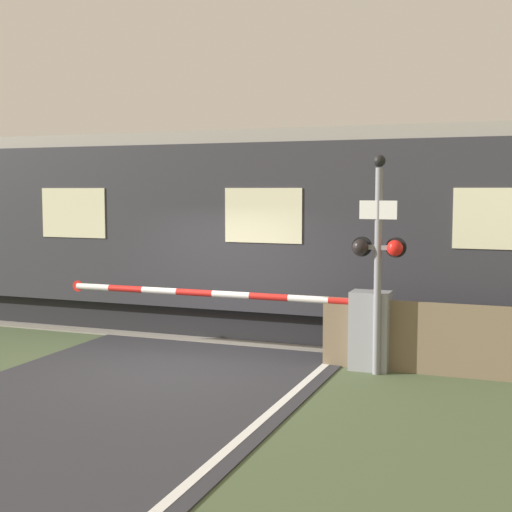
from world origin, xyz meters
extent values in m
plane|color=#475638|center=(0.00, 0.00, 0.00)|extent=(80.00, 80.00, 0.00)
cube|color=gray|center=(0.00, 3.31, 0.01)|extent=(36.00, 3.20, 0.03)
cube|color=#595451|center=(0.00, 2.59, 0.08)|extent=(36.00, 0.08, 0.10)
cube|color=#595451|center=(0.00, 4.03, 0.08)|extent=(36.00, 0.08, 0.10)
cube|color=black|center=(0.71, 3.31, 0.30)|extent=(13.20, 2.38, 0.60)
cube|color=#2D2D33|center=(0.71, 3.31, 2.11)|extent=(14.35, 2.80, 3.01)
cube|color=gray|center=(0.71, 3.31, 3.73)|extent=(14.07, 2.58, 0.24)
cube|color=beige|center=(4.66, 1.90, 2.33)|extent=(1.44, 0.02, 0.96)
cube|color=beige|center=(0.71, 1.90, 2.33)|extent=(1.44, 0.02, 0.96)
cube|color=beige|center=(-3.23, 1.90, 2.33)|extent=(1.44, 0.02, 0.96)
cube|color=gray|center=(2.84, 0.95, 0.61)|extent=(0.60, 0.44, 1.22)
cylinder|color=gray|center=(2.84, 0.95, 1.05)|extent=(0.16, 0.16, 0.18)
cylinder|color=red|center=(2.50, 0.95, 1.05)|extent=(0.67, 0.11, 0.11)
cylinder|color=white|center=(1.84, 0.95, 1.05)|extent=(0.67, 0.11, 0.11)
cylinder|color=red|center=(1.17, 0.95, 1.05)|extent=(0.67, 0.11, 0.11)
cylinder|color=white|center=(0.50, 0.95, 1.05)|extent=(0.67, 0.11, 0.11)
cylinder|color=red|center=(-0.17, 0.95, 1.05)|extent=(0.67, 0.11, 0.11)
cylinder|color=white|center=(-0.84, 0.95, 1.05)|extent=(0.67, 0.11, 0.11)
cylinder|color=red|center=(-1.50, 0.95, 1.05)|extent=(0.67, 0.11, 0.11)
cylinder|color=white|center=(-2.17, 0.95, 1.05)|extent=(0.67, 0.11, 0.11)
cylinder|color=red|center=(-2.51, 0.95, 1.05)|extent=(0.20, 0.02, 0.20)
cylinder|color=gray|center=(2.99, 0.69, 1.55)|extent=(0.11, 0.11, 3.11)
cube|color=gray|center=(2.99, 0.69, 1.93)|extent=(0.64, 0.07, 0.07)
sphere|color=black|center=(2.73, 0.64, 1.93)|extent=(0.24, 0.24, 0.24)
sphere|color=red|center=(3.25, 0.64, 1.93)|extent=(0.24, 0.24, 0.24)
cylinder|color=black|center=(2.73, 0.75, 1.93)|extent=(0.30, 0.06, 0.30)
cylinder|color=black|center=(3.25, 0.75, 1.93)|extent=(0.30, 0.06, 0.30)
cube|color=white|center=(2.99, 0.65, 2.49)|extent=(0.56, 0.02, 0.28)
sphere|color=black|center=(2.99, 0.69, 3.21)|extent=(0.18, 0.18, 0.18)
cube|color=#726047|center=(4.03, 0.95, 0.55)|extent=(3.89, 0.06, 1.10)
camera|label=1|loc=(5.04, -9.84, 2.79)|focal=50.00mm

